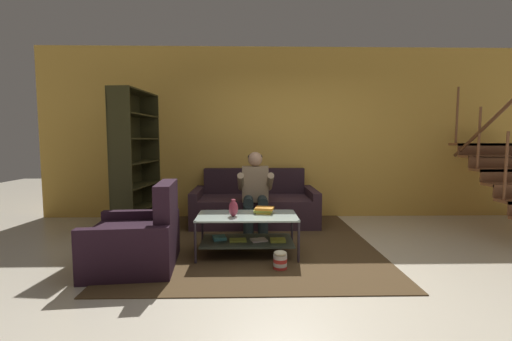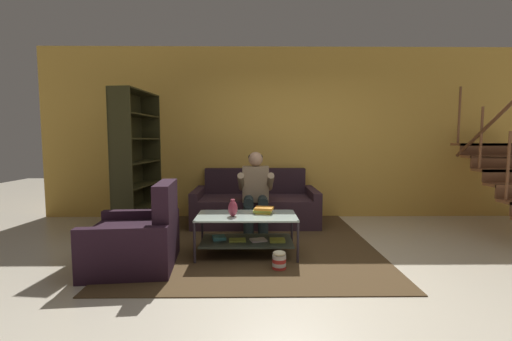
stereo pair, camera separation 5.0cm
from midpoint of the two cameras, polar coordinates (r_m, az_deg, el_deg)
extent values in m
plane|color=beige|center=(3.79, 8.73, -15.64)|extent=(16.80, 16.80, 0.00)
cube|color=gold|center=(5.98, 4.81, 6.18)|extent=(8.40, 0.12, 2.90)
cube|color=brown|center=(6.28, 36.49, 0.09)|extent=(1.07, 0.28, 0.04)
cube|color=brown|center=(6.49, 35.07, 1.93)|extent=(1.07, 0.28, 0.04)
cube|color=brown|center=(6.39, 35.73, 1.21)|extent=(1.07, 0.02, 0.18)
cube|color=brown|center=(6.71, 33.75, 3.64)|extent=(1.07, 0.28, 0.04)
cube|color=brown|center=(6.61, 34.36, 2.98)|extent=(1.07, 0.02, 0.18)
cylinder|color=brown|center=(5.53, 36.01, 0.63)|extent=(0.04, 0.04, 0.90)
cylinder|color=brown|center=(5.97, 32.96, 4.59)|extent=(0.04, 0.04, 0.90)
cylinder|color=brown|center=(6.45, 30.31, 7.96)|extent=(0.04, 0.04, 0.90)
cylinder|color=brown|center=(5.75, 34.66, 7.17)|extent=(0.05, 1.70, 1.14)
cube|color=#342129|center=(5.48, -0.49, -6.65)|extent=(1.68, 0.97, 0.44)
cube|color=#2C1C23|center=(5.80, -0.55, -1.70)|extent=(1.68, 0.18, 0.42)
cube|color=#342129|center=(5.53, -9.98, -5.99)|extent=(0.13, 0.97, 0.56)
cube|color=#342129|center=(5.56, 8.95, -5.93)|extent=(0.13, 0.97, 0.56)
cylinder|color=#1F292A|center=(4.71, -1.59, -8.63)|extent=(0.14, 0.14, 0.44)
cylinder|color=#1F292A|center=(4.71, 0.87, -8.62)|extent=(0.14, 0.14, 0.44)
cylinder|color=#1F292A|center=(4.83, -1.59, -5.11)|extent=(0.14, 0.42, 0.14)
cylinder|color=#1F292A|center=(4.83, 0.80, -5.10)|extent=(0.14, 0.42, 0.14)
cube|color=#967D60|center=(5.00, -0.43, -2.25)|extent=(0.38, 0.22, 0.52)
cylinder|color=#967D60|center=(4.82, -2.82, -1.92)|extent=(0.09, 0.49, 0.31)
cylinder|color=#967D60|center=(4.82, 2.02, -1.91)|extent=(0.09, 0.49, 0.31)
sphere|color=tan|center=(4.97, -0.44, 1.91)|extent=(0.21, 0.21, 0.21)
ellipsoid|color=black|center=(4.99, -0.44, 2.22)|extent=(0.21, 0.21, 0.13)
cube|color=#ADC5B9|center=(4.00, -1.85, -7.55)|extent=(1.15, 0.60, 0.02)
cube|color=#353E33|center=(4.07, -1.83, -11.64)|extent=(1.06, 0.56, 0.02)
cylinder|color=#302833|center=(3.83, -10.48, -11.74)|extent=(0.03, 0.03, 0.47)
cylinder|color=#302833|center=(3.81, 6.75, -11.75)|extent=(0.03, 0.03, 0.47)
cylinder|color=#302833|center=(4.37, -9.26, -9.56)|extent=(0.03, 0.03, 0.47)
cylinder|color=#302833|center=(4.36, 5.68, -9.56)|extent=(0.03, 0.03, 0.47)
cube|color=teal|center=(4.12, -6.47, -11.10)|extent=(0.18, 0.19, 0.03)
cube|color=#ACBA3F|center=(4.04, -3.40, -11.52)|extent=(0.20, 0.15, 0.02)
cube|color=silver|center=(4.04, 0.11, -11.51)|extent=(0.21, 0.18, 0.02)
cube|color=gold|center=(4.02, 3.30, -11.52)|extent=(0.17, 0.14, 0.03)
cube|color=#4A361F|center=(4.73, -1.05, -11.28)|extent=(3.03, 3.46, 0.01)
cube|color=brown|center=(4.72, -1.05, -11.26)|extent=(1.67, 1.91, 0.00)
ellipsoid|color=#922F41|center=(3.93, -4.16, -6.36)|extent=(0.11, 0.11, 0.18)
cylinder|color=#922F41|center=(3.91, -4.17, -5.09)|extent=(0.05, 0.05, 0.04)
cube|color=gold|center=(4.08, 0.96, -7.03)|extent=(0.20, 0.17, 0.02)
cube|color=#AAB63D|center=(4.07, 0.81, -6.73)|extent=(0.23, 0.14, 0.03)
cube|color=orange|center=(4.07, 1.07, -6.34)|extent=(0.24, 0.20, 0.03)
cube|color=#2D2A14|center=(4.80, -22.01, 0.90)|extent=(0.32, 0.05, 2.03)
cube|color=#2D2A14|center=(5.72, -17.50, 1.67)|extent=(0.32, 0.05, 2.03)
cube|color=#2D2A14|center=(5.32, -21.02, 1.31)|extent=(0.12, 1.03, 2.03)
cube|color=#2D2A14|center=(5.42, -19.23, -9.37)|extent=(0.42, 1.02, 0.02)
cube|color=#2D2A14|center=(5.35, -19.33, -5.95)|extent=(0.42, 1.02, 0.02)
cube|color=#2D2A14|center=(5.29, -19.44, -2.35)|extent=(0.42, 1.02, 0.02)
cube|color=#2D2A14|center=(5.26, -19.55, 1.32)|extent=(0.42, 1.02, 0.02)
cube|color=#2D2A14|center=(5.25, -19.67, 5.01)|extent=(0.42, 1.02, 0.02)
cube|color=#2D2A14|center=(5.26, -19.78, 8.70)|extent=(0.42, 1.02, 0.02)
cube|color=#2D2A14|center=(5.29, -19.89, 12.25)|extent=(0.42, 1.02, 0.02)
cube|color=#3850A9|center=(4.97, -21.13, -9.48)|extent=(0.22, 0.06, 0.19)
cube|color=purple|center=(5.00, -20.97, -9.16)|extent=(0.22, 0.05, 0.23)
cube|color=green|center=(5.03, -20.79, -9.24)|extent=(0.23, 0.06, 0.20)
cube|color=teal|center=(5.08, -20.81, -8.99)|extent=(0.27, 0.06, 0.22)
cube|color=gold|center=(5.10, -20.31, -8.75)|extent=(0.21, 0.05, 0.25)
cube|color=#6F98AA|center=(5.15, -20.29, -8.68)|extent=(0.25, 0.06, 0.24)
cube|color=#AFBB39|center=(5.19, -20.03, -8.38)|extent=(0.24, 0.06, 0.27)
cube|color=gold|center=(5.23, -19.82, -8.47)|extent=(0.24, 0.06, 0.23)
cube|color=#3056A9|center=(5.28, -19.52, -8.40)|extent=(0.23, 0.06, 0.22)
cube|color=#976C51|center=(5.33, -19.49, -8.54)|extent=(0.27, 0.07, 0.17)
cube|color=black|center=(3.91, -20.09, -11.94)|extent=(0.92, 0.76, 0.43)
cube|color=black|center=(3.74, -15.08, -5.50)|extent=(0.22, 0.70, 0.47)
cube|color=black|center=(4.27, -18.85, -9.75)|extent=(0.86, 0.19, 0.53)
cube|color=black|center=(3.53, -21.67, -13.02)|extent=(0.86, 0.19, 0.53)
cylinder|color=red|center=(3.69, 3.65, -15.84)|extent=(0.14, 0.14, 0.04)
cylinder|color=white|center=(3.68, 3.65, -15.27)|extent=(0.14, 0.14, 0.04)
cylinder|color=red|center=(3.67, 3.65, -14.70)|extent=(0.14, 0.14, 0.04)
cylinder|color=white|center=(3.65, 3.66, -14.13)|extent=(0.14, 0.14, 0.04)
ellipsoid|color=beige|center=(3.64, 3.66, -13.57)|extent=(0.14, 0.14, 0.05)
camera|label=1|loc=(0.03, -90.33, -0.03)|focal=24.00mm
camera|label=2|loc=(0.03, 89.67, 0.03)|focal=24.00mm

